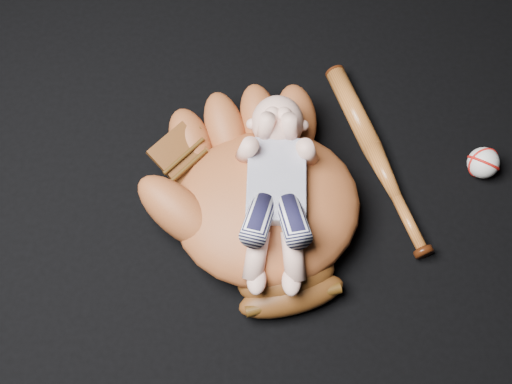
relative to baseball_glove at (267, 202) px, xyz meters
The scene contains 4 objects.
baseball_glove is the anchor object (origin of this frame).
newborn_baby 0.06m from the baseball_glove, 35.76° to the right, with size 0.19×0.41×0.16m, color #D79F8A, non-canonical shape.
baseball_bat 0.29m from the baseball_glove, 29.58° to the left, with size 0.05×0.49×0.05m, color #954E1D, non-canonical shape.
baseball 0.49m from the baseball_glove, 14.46° to the left, with size 0.07×0.07×0.07m, color silver.
Camera 1 is at (-0.11, -0.64, 1.25)m, focal length 45.00 mm.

